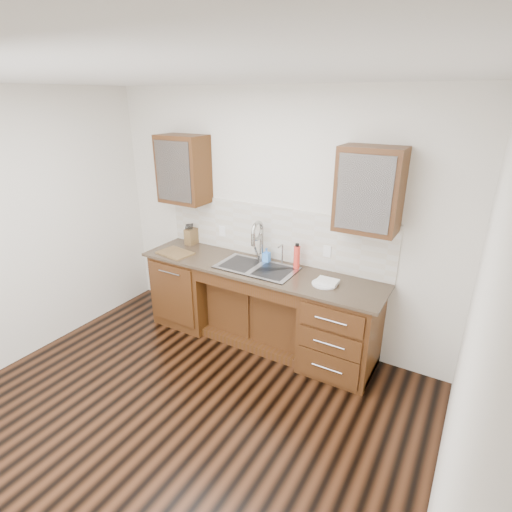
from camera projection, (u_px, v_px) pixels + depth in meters
The scene contains 27 objects.
ground at pixel (174, 427), 3.42m from camera, with size 4.00×3.50×0.10m, color #381C0E.
ceiling at pixel (137, 67), 2.38m from camera, with size 4.00×3.50×0.10m, color white.
wall_back at pixel (275, 219), 4.34m from camera, with size 4.00×0.10×2.70m, color silver.
wall_left at pixel (1, 234), 3.86m from camera, with size 0.10×3.50×2.70m, color silver.
wall_right at pixel (474, 371), 1.94m from camera, with size 0.10×3.50×2.70m, color silver.
base_cabinet_left at pixel (190, 287), 4.84m from camera, with size 0.70×0.62×0.88m, color #593014.
base_cabinet_center at pixel (262, 310), 4.50m from camera, with size 1.20×0.44×0.70m, color #593014.
base_cabinet_right at pixel (341, 330), 3.95m from camera, with size 0.70×0.62×0.88m, color #593014.
countertop at pixel (257, 269), 4.21m from camera, with size 2.70×0.65×0.03m, color #84705B.
backsplash at pixel (272, 233), 4.35m from camera, with size 2.70×0.02×0.59m, color beige.
sink at pixel (256, 275), 4.22m from camera, with size 0.84×0.46×0.19m, color #9E9EA5.
faucet at pixel (262, 243), 4.33m from camera, with size 0.04×0.04×0.40m, color #999993.
filter_tap at pixel (282, 253), 4.26m from camera, with size 0.02×0.02×0.24m, color #999993.
upper_cabinet_left at pixel (184, 169), 4.48m from camera, with size 0.55×0.34×0.75m, color #593014.
upper_cabinet_right at pixel (370, 190), 3.50m from camera, with size 0.55×0.34×0.75m, color #593014.
outlet_left at pixel (222, 231), 4.67m from camera, with size 0.08×0.01×0.12m, color white.
outlet_right at pixel (327, 251), 4.06m from camera, with size 0.08×0.01×0.12m, color white.
soap_bottle at pixel (267, 255), 4.32m from camera, with size 0.07×0.07×0.16m, color #418CF4.
water_bottle at pixel (297, 258), 4.13m from camera, with size 0.07×0.07×0.25m, color #ED392C.
plate at pixel (325, 284), 3.82m from camera, with size 0.24×0.24×0.01m, color silver.
dish_towel at pixel (327, 281), 3.82m from camera, with size 0.20×0.15×0.03m, color white.
knife_block at pixel (192, 236), 4.86m from camera, with size 0.11×0.17×0.19m, color #8D6244.
cutting_board at pixel (175, 253), 4.57m from camera, with size 0.39×0.27×0.02m, color olive.
cup_left_a at pixel (174, 173), 4.57m from camera, with size 0.13×0.13×0.10m, color white.
cup_left_b at pixel (187, 175), 4.48m from camera, with size 0.09×0.09×0.08m, color silver.
cup_right_a at pixel (358, 195), 3.56m from camera, with size 0.11×0.11×0.09m, color white.
cup_right_b at pixel (381, 197), 3.46m from camera, with size 0.11×0.11×0.10m, color white.
Camera 1 is at (1.94, -1.91, 2.59)m, focal length 28.00 mm.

